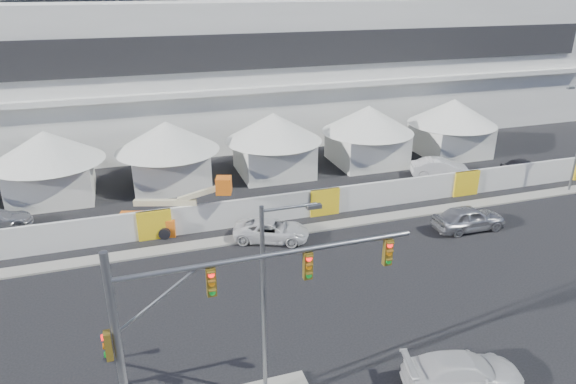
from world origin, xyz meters
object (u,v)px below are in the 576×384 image
object	(u,v)px
sedan_silver	(469,218)
lot_car_a	(440,168)
streetlight_median	(269,292)
pickup_curb	(271,230)
lot_car_b	(523,166)
traffic_mast	(185,337)
boom_lift	(159,216)
pickup_near	(463,372)

from	to	relation	value
sedan_silver	lot_car_a	size ratio (longest dim) A/B	1.02
lot_car_a	streetlight_median	bearing A→B (deg)	154.79
pickup_curb	lot_car_b	distance (m)	25.18
lot_car_b	sedan_silver	bearing A→B (deg)	126.51
traffic_mast	lot_car_a	bearing A→B (deg)	40.87
sedan_silver	pickup_curb	bearing A→B (deg)	79.56
sedan_silver	streetlight_median	xyz separation A→B (m)	(-17.10, -10.41, 4.12)
lot_car_b	boom_lift	xyz separation A→B (m)	(-31.53, -1.57, 0.38)
sedan_silver	pickup_near	xyz separation A→B (m)	(-9.32, -12.45, -0.12)
lot_car_b	boom_lift	bearing A→B (deg)	94.61
sedan_silver	traffic_mast	size ratio (longest dim) A/B	0.46
pickup_curb	boom_lift	xyz separation A→B (m)	(-6.89, 3.65, 0.38)
pickup_curb	lot_car_b	bearing A→B (deg)	-55.17
pickup_near	lot_car_b	bearing A→B (deg)	-32.14
pickup_curb	streetlight_median	world-z (taller)	streetlight_median
sedan_silver	lot_car_b	xyz separation A→B (m)	(11.41, 7.91, -0.17)
sedan_silver	lot_car_a	distance (m)	10.21
pickup_curb	lot_car_a	xyz separation A→B (m)	(17.15, 6.73, 0.13)
streetlight_median	pickup_curb	bearing A→B (deg)	73.54
boom_lift	lot_car_b	bearing A→B (deg)	20.06
sedan_silver	traffic_mast	bearing A→B (deg)	120.80
lot_car_a	pickup_near	bearing A→B (deg)	170.27
sedan_silver	pickup_curb	xyz separation A→B (m)	(-13.23, 2.70, -0.17)
pickup_curb	streetlight_median	xyz separation A→B (m)	(-3.87, -13.11, 4.29)
pickup_curb	pickup_near	bearing A→B (deg)	-142.65
streetlight_median	lot_car_a	bearing A→B (deg)	43.32
boom_lift	traffic_mast	bearing A→B (deg)	-73.81
lot_car_a	traffic_mast	world-z (taller)	traffic_mast
traffic_mast	streetlight_median	distance (m)	3.58
streetlight_median	boom_lift	size ratio (longest dim) A/B	1.05
lot_car_b	traffic_mast	distance (m)	37.59
traffic_mast	streetlight_median	world-z (taller)	streetlight_median
lot_car_a	lot_car_b	bearing A→B (deg)	-79.97
pickup_curb	lot_car_b	xyz separation A→B (m)	(24.63, 5.21, -0.01)
lot_car_a	boom_lift	size ratio (longest dim) A/B	0.61
streetlight_median	pickup_near	bearing A→B (deg)	-14.72
pickup_curb	boom_lift	size ratio (longest dim) A/B	0.61
sedan_silver	pickup_curb	size ratio (longest dim) A/B	1.02
pickup_curb	pickup_near	size ratio (longest dim) A/B	0.97
pickup_curb	lot_car_a	size ratio (longest dim) A/B	1.00
traffic_mast	boom_lift	size ratio (longest dim) A/B	1.36
pickup_curb	streetlight_median	distance (m)	14.32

